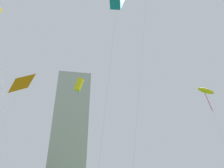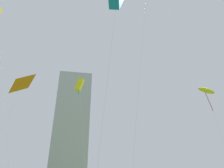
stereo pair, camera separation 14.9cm
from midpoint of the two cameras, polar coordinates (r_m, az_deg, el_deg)
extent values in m
cylinder|color=silver|center=(23.48, 8.60, 13.87)|extent=(4.50, 0.19, 34.83)
ellipsoid|color=yellow|center=(34.15, 24.26, -1.62)|extent=(3.14, 2.46, 0.71)
cylinder|color=#E5598C|center=(33.47, 24.84, -4.35)|extent=(0.49, 0.41, 2.94)
cylinder|color=silver|center=(27.81, -27.24, -1.11)|extent=(8.82, 0.22, 25.96)
pyramid|color=orange|center=(31.49, -22.96, 0.14)|extent=(3.04, 2.30, 1.83)
cylinder|color=silver|center=(13.13, -1.48, -3.92)|extent=(1.89, 2.60, 14.47)
cylinder|color=silver|center=(31.61, -7.80, -13.97)|extent=(3.09, 2.82, 18.71)
cube|color=yellow|center=(36.58, -8.65, -0.16)|extent=(1.47, 0.95, 2.34)
cylinder|color=green|center=(36.09, -8.78, -1.72)|extent=(0.30, 0.19, 1.63)
cube|color=#A8A8AD|center=(124.04, -10.88, -12.36)|extent=(23.03, 20.92, 67.91)
camera|label=1|loc=(0.07, -89.83, -0.09)|focal=33.91mm
camera|label=2|loc=(0.07, 90.17, 0.09)|focal=33.91mm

